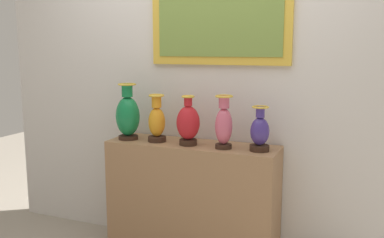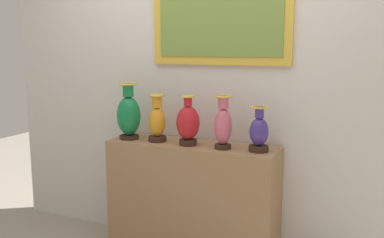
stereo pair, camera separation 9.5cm
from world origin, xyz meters
TOP-DOWN VIEW (x-y plane):
  - display_shelf at (0.00, 0.00)m, footprint 1.27×0.37m
  - back_wall at (0.00, 0.24)m, footprint 3.57×0.14m
  - vase_emerald at (-0.51, -0.05)m, footprint 0.18×0.18m
  - vase_amber at (-0.27, -0.04)m, footprint 0.13×0.13m
  - vase_crimson at (-0.01, -0.05)m, footprint 0.17×0.17m
  - vase_rose at (0.26, -0.06)m, footprint 0.12×0.12m
  - vase_indigo at (0.51, -0.03)m, footprint 0.13×0.13m

SIDE VIEW (x-z plane):
  - display_shelf at x=0.00m, z-range 0.00..0.87m
  - vase_indigo at x=0.51m, z-range 0.85..1.16m
  - vase_amber at x=-0.27m, z-range 0.85..1.21m
  - vase_crimson at x=-0.01m, z-range 0.85..1.21m
  - vase_rose at x=0.26m, z-range 0.86..1.23m
  - vase_emerald at x=-0.51m, z-range 0.85..1.27m
  - back_wall at x=0.00m, z-range 0.01..2.81m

